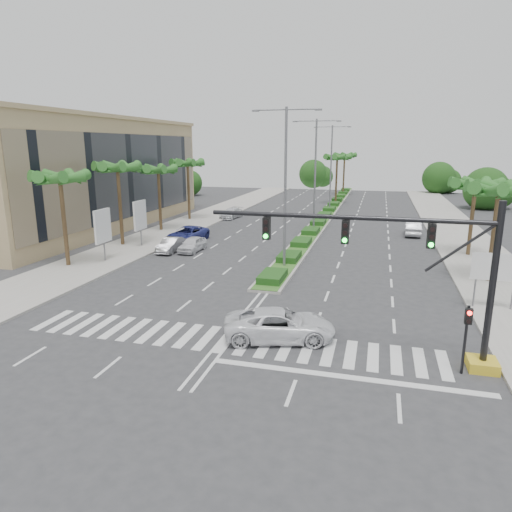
{
  "coord_description": "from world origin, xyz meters",
  "views": [
    {
      "loc": [
        6.83,
        -19.65,
        9.29
      ],
      "look_at": [
        0.07,
        5.36,
        3.0
      ],
      "focal_mm": 32.0,
      "sensor_mm": 36.0,
      "label": 1
    }
  ],
  "objects_px": {
    "car_right": "(413,228)",
    "car_parked_b": "(171,245)",
    "car_crossing": "(280,325)",
    "car_parked_a": "(192,244)",
    "car_parked_d": "(231,213)",
    "car_parked_c": "(188,234)"
  },
  "relations": [
    {
      "from": "car_right",
      "to": "car_parked_b",
      "type": "bearing_deg",
      "value": 35.38
    },
    {
      "from": "car_crossing",
      "to": "car_parked_a",
      "type": "bearing_deg",
      "value": 19.71
    },
    {
      "from": "car_crossing",
      "to": "car_parked_d",
      "type": "bearing_deg",
      "value": 6.43
    },
    {
      "from": "car_right",
      "to": "car_parked_c",
      "type": "bearing_deg",
      "value": 25.79
    },
    {
      "from": "car_parked_b",
      "to": "car_parked_a",
      "type": "bearing_deg",
      "value": 17.75
    },
    {
      "from": "car_parked_a",
      "to": "car_crossing",
      "type": "bearing_deg",
      "value": -54.09
    },
    {
      "from": "car_parked_a",
      "to": "car_parked_b",
      "type": "bearing_deg",
      "value": -160.2
    },
    {
      "from": "car_parked_b",
      "to": "car_parked_c",
      "type": "relative_size",
      "value": 0.72
    },
    {
      "from": "car_parked_b",
      "to": "car_crossing",
      "type": "distance_m",
      "value": 20.93
    },
    {
      "from": "car_parked_a",
      "to": "car_parked_b",
      "type": "height_order",
      "value": "car_parked_a"
    },
    {
      "from": "car_parked_c",
      "to": "car_crossing",
      "type": "bearing_deg",
      "value": -50.13
    },
    {
      "from": "car_parked_c",
      "to": "car_parked_d",
      "type": "height_order",
      "value": "car_parked_c"
    },
    {
      "from": "car_crossing",
      "to": "car_right",
      "type": "distance_m",
      "value": 30.92
    },
    {
      "from": "car_parked_b",
      "to": "car_parked_c",
      "type": "distance_m",
      "value": 4.5
    },
    {
      "from": "car_parked_a",
      "to": "car_parked_b",
      "type": "relative_size",
      "value": 1.0
    },
    {
      "from": "car_parked_d",
      "to": "car_right",
      "type": "height_order",
      "value": "car_right"
    },
    {
      "from": "car_parked_d",
      "to": "car_right",
      "type": "xyz_separation_m",
      "value": [
        22.29,
        -6.09,
        0.1
      ]
    },
    {
      "from": "car_parked_b",
      "to": "car_parked_c",
      "type": "height_order",
      "value": "car_parked_c"
    },
    {
      "from": "car_right",
      "to": "car_parked_d",
      "type": "bearing_deg",
      "value": -12.73
    },
    {
      "from": "car_parked_a",
      "to": "car_crossing",
      "type": "xyz_separation_m",
      "value": [
        11.65,
        -16.66,
        0.09
      ]
    },
    {
      "from": "car_parked_c",
      "to": "car_right",
      "type": "height_order",
      "value": "car_parked_c"
    },
    {
      "from": "car_parked_c",
      "to": "car_crossing",
      "type": "height_order",
      "value": "car_crossing"
    }
  ]
}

